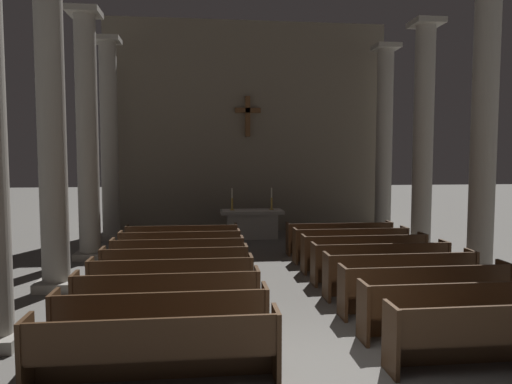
# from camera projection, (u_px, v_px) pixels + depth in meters

# --- Properties ---
(ground_plane) EXTENTS (80.00, 80.00, 0.00)m
(ground_plane) POSITION_uv_depth(u_px,v_px,m) (333.00, 376.00, 6.21)
(ground_plane) COLOR #66635E
(pew_left_row_1) EXTENTS (3.14, 0.50, 0.95)m
(pew_left_row_1) POSITION_uv_depth(u_px,v_px,m) (155.00, 350.00, 5.88)
(pew_left_row_1) COLOR #422B19
(pew_left_row_1) RESTS_ON ground
(pew_left_row_2) EXTENTS (3.14, 0.50, 0.95)m
(pew_left_row_2) POSITION_uv_depth(u_px,v_px,m) (162.00, 320.00, 6.96)
(pew_left_row_2) COLOR #422B19
(pew_left_row_2) RESTS_ON ground
(pew_left_row_3) EXTENTS (3.14, 0.50, 0.95)m
(pew_left_row_3) POSITION_uv_depth(u_px,v_px,m) (168.00, 298.00, 8.05)
(pew_left_row_3) COLOR #422B19
(pew_left_row_3) RESTS_ON ground
(pew_left_row_4) EXTENTS (3.14, 0.50, 0.95)m
(pew_left_row_4) POSITION_uv_depth(u_px,v_px,m) (172.00, 281.00, 9.14)
(pew_left_row_4) COLOR #422B19
(pew_left_row_4) RESTS_ON ground
(pew_left_row_5) EXTENTS (3.14, 0.50, 0.95)m
(pew_left_row_5) POSITION_uv_depth(u_px,v_px,m) (175.00, 268.00, 10.22)
(pew_left_row_5) COLOR #422B19
(pew_left_row_5) RESTS_ON ground
(pew_left_row_6) EXTENTS (3.14, 0.50, 0.95)m
(pew_left_row_6) POSITION_uv_depth(u_px,v_px,m) (178.00, 257.00, 11.31)
(pew_left_row_6) COLOR #422B19
(pew_left_row_6) RESTS_ON ground
(pew_left_row_7) EXTENTS (3.14, 0.50, 0.95)m
(pew_left_row_7) POSITION_uv_depth(u_px,v_px,m) (180.00, 248.00, 12.40)
(pew_left_row_7) COLOR #422B19
(pew_left_row_7) RESTS_ON ground
(pew_left_row_8) EXTENTS (3.14, 0.50, 0.95)m
(pew_left_row_8) POSITION_uv_depth(u_px,v_px,m) (182.00, 241.00, 13.48)
(pew_left_row_8) COLOR #422B19
(pew_left_row_8) RESTS_ON ground
(pew_right_row_1) EXTENTS (3.14, 0.50, 0.95)m
(pew_right_row_1) POSITION_uv_depth(u_px,v_px,m) (501.00, 335.00, 6.39)
(pew_right_row_1) COLOR #422B19
(pew_right_row_1) RESTS_ON ground
(pew_right_row_2) EXTENTS (3.14, 0.50, 0.95)m
(pew_right_row_2) POSITION_uv_depth(u_px,v_px,m) (458.00, 309.00, 7.47)
(pew_right_row_2) COLOR #422B19
(pew_right_row_2) RESTS_ON ground
(pew_right_row_3) EXTENTS (3.14, 0.50, 0.95)m
(pew_right_row_3) POSITION_uv_depth(u_px,v_px,m) (425.00, 290.00, 8.56)
(pew_right_row_3) COLOR #422B19
(pew_right_row_3) RESTS_ON ground
(pew_right_row_4) EXTENTS (3.14, 0.50, 0.95)m
(pew_right_row_4) POSITION_uv_depth(u_px,v_px,m) (400.00, 275.00, 9.64)
(pew_right_row_4) COLOR #422B19
(pew_right_row_4) RESTS_ON ground
(pew_right_row_5) EXTENTS (3.14, 0.50, 0.95)m
(pew_right_row_5) POSITION_uv_depth(u_px,v_px,m) (380.00, 263.00, 10.73)
(pew_right_row_5) COLOR #422B19
(pew_right_row_5) RESTS_ON ground
(pew_right_row_6) EXTENTS (3.14, 0.50, 0.95)m
(pew_right_row_6) POSITION_uv_depth(u_px,v_px,m) (364.00, 253.00, 11.82)
(pew_right_row_6) COLOR #422B19
(pew_right_row_6) RESTS_ON ground
(pew_right_row_7) EXTENTS (3.14, 0.50, 0.95)m
(pew_right_row_7) POSITION_uv_depth(u_px,v_px,m) (351.00, 245.00, 12.90)
(pew_right_row_7) COLOR #422B19
(pew_right_row_7) RESTS_ON ground
(pew_right_row_8) EXTENTS (3.14, 0.50, 0.95)m
(pew_right_row_8) POSITION_uv_depth(u_px,v_px,m) (339.00, 238.00, 13.99)
(pew_right_row_8) COLOR #422B19
(pew_right_row_8) RESTS_ON ground
(column_left_second) EXTENTS (0.87, 0.87, 6.91)m
(column_left_second) POSITION_uv_depth(u_px,v_px,m) (52.00, 134.00, 10.01)
(column_left_second) COLOR #9E998E
(column_left_second) RESTS_ON ground
(column_right_second) EXTENTS (0.87, 0.87, 6.91)m
(column_right_second) POSITION_uv_depth(u_px,v_px,m) (484.00, 136.00, 11.09)
(column_right_second) COLOR #9E998E
(column_right_second) RESTS_ON ground
(column_left_third) EXTENTS (0.87, 0.87, 6.91)m
(column_left_third) POSITION_uv_depth(u_px,v_px,m) (87.00, 139.00, 13.08)
(column_left_third) COLOR #9E998E
(column_left_third) RESTS_ON ground
(column_right_third) EXTENTS (0.87, 0.87, 6.91)m
(column_right_third) POSITION_uv_depth(u_px,v_px,m) (423.00, 141.00, 14.15)
(column_right_third) COLOR #9E998E
(column_right_third) RESTS_ON ground
(column_left_fourth) EXTENTS (0.87, 0.87, 6.91)m
(column_left_fourth) POSITION_uv_depth(u_px,v_px,m) (110.00, 143.00, 16.14)
(column_left_fourth) COLOR #9E998E
(column_left_fourth) RESTS_ON ground
(column_right_fourth) EXTENTS (0.87, 0.87, 6.91)m
(column_right_fourth) POSITION_uv_depth(u_px,v_px,m) (384.00, 143.00, 17.22)
(column_right_fourth) COLOR #9E998E
(column_right_fourth) RESTS_ON ground
(altar) EXTENTS (2.20, 0.90, 1.01)m
(altar) POSITION_uv_depth(u_px,v_px,m) (252.00, 223.00, 16.66)
(altar) COLOR #A8A399
(altar) RESTS_ON ground
(candlestick_left) EXTENTS (0.16, 0.16, 0.78)m
(candlestick_left) POSITION_uv_depth(u_px,v_px,m) (232.00, 203.00, 16.53)
(candlestick_left) COLOR #B79338
(candlestick_left) RESTS_ON altar
(candlestick_right) EXTENTS (0.16, 0.16, 0.78)m
(candlestick_right) POSITION_uv_depth(u_px,v_px,m) (272.00, 203.00, 16.68)
(candlestick_right) COLOR #B79338
(candlestick_right) RESTS_ON altar
(apse_with_cross) EXTENTS (10.70, 0.43, 8.02)m
(apse_with_cross) POSITION_uv_depth(u_px,v_px,m) (247.00, 127.00, 18.16)
(apse_with_cross) COLOR #706656
(apse_with_cross) RESTS_ON ground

